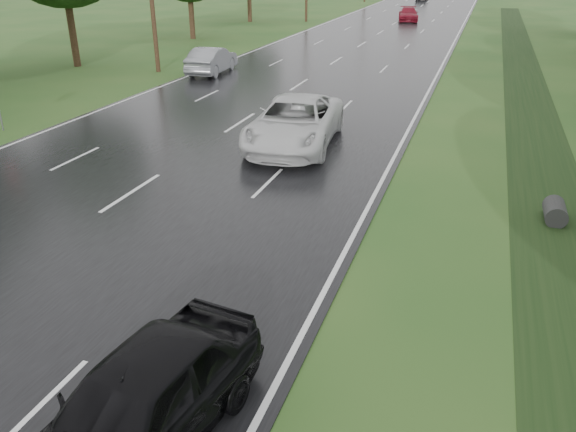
# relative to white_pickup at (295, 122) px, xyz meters

# --- Properties ---
(road) EXTENTS (14.00, 180.00, 0.04)m
(road) POSITION_rel_white_pickup_xyz_m (-3.09, 31.17, -0.87)
(road) COLOR black
(road) RESTS_ON ground
(edge_stripe_east) EXTENTS (0.12, 180.00, 0.01)m
(edge_stripe_east) POSITION_rel_white_pickup_xyz_m (3.66, 31.17, -0.84)
(edge_stripe_east) COLOR silver
(edge_stripe_east) RESTS_ON road
(edge_stripe_west) EXTENTS (0.12, 180.00, 0.01)m
(edge_stripe_west) POSITION_rel_white_pickup_xyz_m (-9.84, 31.17, -0.84)
(edge_stripe_west) COLOR silver
(edge_stripe_west) RESTS_ON road
(center_line) EXTENTS (0.12, 180.00, 0.01)m
(center_line) POSITION_rel_white_pickup_xyz_m (-3.09, 31.17, -0.84)
(center_line) COLOR silver
(center_line) RESTS_ON road
(drainage_ditch) EXTENTS (2.20, 120.00, 0.56)m
(drainage_ditch) POSITION_rel_white_pickup_xyz_m (8.41, 4.88, -0.85)
(drainage_ditch) COLOR black
(drainage_ditch) RESTS_ON ground
(white_pickup) EXTENTS (3.38, 6.33, 1.69)m
(white_pickup) POSITION_rel_white_pickup_xyz_m (0.00, 0.00, 0.00)
(white_pickup) COLOR silver
(white_pickup) RESTS_ON road
(dark_sedan) EXTENTS (2.35, 4.59, 1.49)m
(dark_sedan) POSITION_rel_white_pickup_xyz_m (2.34, -13.83, -0.10)
(dark_sedan) COLOR black
(dark_sedan) RESTS_ON road
(silver_sedan) EXTENTS (1.96, 4.70, 1.51)m
(silver_sedan) POSITION_rel_white_pickup_xyz_m (-8.89, 11.55, -0.09)
(silver_sedan) COLOR gray
(silver_sedan) RESTS_ON road
(far_car_red) EXTENTS (2.71, 5.06, 1.40)m
(far_car_red) POSITION_rel_white_pickup_xyz_m (-2.09, 44.70, -0.15)
(far_car_red) COLOR maroon
(far_car_red) RESTS_ON road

